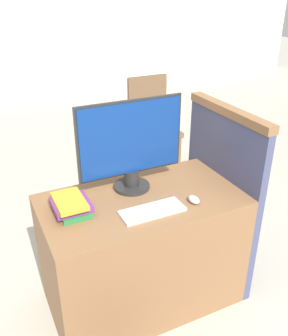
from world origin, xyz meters
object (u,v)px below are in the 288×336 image
Objects in this scene: monitor at (130,145)px; far_chair at (152,120)px; keyboard at (152,211)px; book_stack at (71,205)px; mouse at (194,200)px.

monitor is 0.65× the size of far_chair.
keyboard is 0.36× the size of far_chair.
monitor is 2.57× the size of book_stack.
monitor is at bearing 88.81° from keyboard.
mouse is (0.25, -0.01, 0.01)m from keyboard.
monitor reaches higher than book_stack.
book_stack is (-0.39, 0.19, 0.04)m from keyboard.
far_chair is (0.95, 1.89, -0.24)m from keyboard.
monitor is 0.47m from book_stack.
book_stack is at bearing -165.19° from monitor.
mouse is (0.25, -0.30, -0.26)m from monitor.
far_chair reaches higher than mouse.
far_chair is at bearing 69.82° from mouse.
monitor is 0.47m from mouse.
far_chair is (1.34, 1.71, -0.27)m from book_stack.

